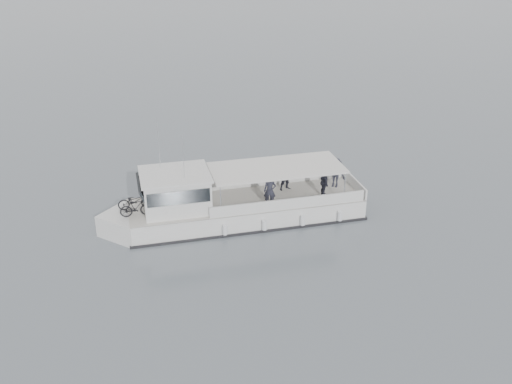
# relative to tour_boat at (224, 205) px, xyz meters

# --- Properties ---
(ground) EXTENTS (1400.00, 1400.00, 0.00)m
(ground) POSITION_rel_tour_boat_xyz_m (1.30, 3.63, -0.94)
(ground) COLOR slate
(ground) RESTS_ON ground
(tour_boat) EXTENTS (13.10, 8.05, 5.72)m
(tour_boat) POSITION_rel_tour_boat_xyz_m (0.00, 0.00, 0.00)
(tour_boat) COLOR white
(tour_boat) RESTS_ON ground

